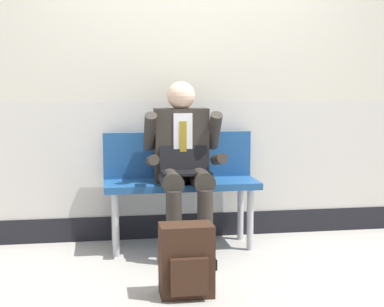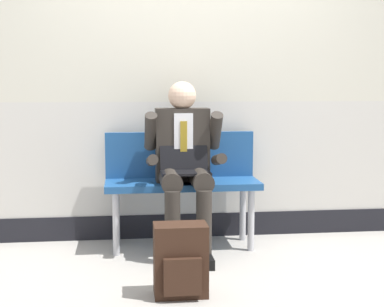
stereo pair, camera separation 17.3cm
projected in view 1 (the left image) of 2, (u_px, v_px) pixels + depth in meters
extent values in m
plane|color=#9E9991|center=(205.00, 265.00, 3.99)|extent=(18.00, 18.00, 0.00)
cube|color=beige|center=(187.00, 157.00, 4.69)|extent=(6.91, 0.12, 0.91)
cube|color=black|center=(187.00, 223.00, 4.76)|extent=(6.91, 0.14, 0.19)
cube|color=navy|center=(181.00, 184.00, 4.35)|extent=(1.16, 0.42, 0.05)
cube|color=navy|center=(178.00, 155.00, 4.50)|extent=(1.16, 0.04, 0.36)
cylinder|color=#B7B7BC|center=(116.00, 225.00, 4.15)|extent=(0.05, 0.05, 0.47)
cylinder|color=#B7B7BC|center=(115.00, 215.00, 4.45)|extent=(0.05, 0.05, 0.47)
cylinder|color=#B7B7BC|center=(250.00, 220.00, 4.31)|extent=(0.05, 0.05, 0.47)
cylinder|color=#B7B7BC|center=(240.00, 211.00, 4.61)|extent=(0.05, 0.05, 0.47)
cylinder|color=#2D2823|center=(170.00, 180.00, 4.12)|extent=(0.15, 0.40, 0.15)
cylinder|color=#2D2823|center=(174.00, 228.00, 3.97)|extent=(0.11, 0.11, 0.52)
cube|color=black|center=(175.00, 262.00, 3.94)|extent=(0.10, 0.26, 0.07)
cylinder|color=#2D2823|center=(200.00, 179.00, 4.15)|extent=(0.15, 0.40, 0.15)
cylinder|color=#2D2823|center=(205.00, 227.00, 4.00)|extent=(0.11, 0.11, 0.52)
cube|color=black|center=(207.00, 260.00, 3.97)|extent=(0.10, 0.26, 0.07)
cube|color=#2D2823|center=(181.00, 145.00, 4.31)|extent=(0.40, 0.18, 0.55)
cube|color=silver|center=(183.00, 139.00, 4.21)|extent=(0.14, 0.01, 0.39)
cube|color=olive|center=(183.00, 144.00, 4.21)|extent=(0.05, 0.01, 0.33)
sphere|color=beige|center=(181.00, 96.00, 4.27)|extent=(0.21, 0.21, 0.21)
cylinder|color=#2D2823|center=(150.00, 131.00, 4.19)|extent=(0.09, 0.25, 0.30)
cylinder|color=#2D2823|center=(152.00, 161.00, 4.05)|extent=(0.08, 0.27, 0.12)
cylinder|color=#2D2823|center=(214.00, 131.00, 4.27)|extent=(0.09, 0.25, 0.30)
cylinder|color=#2D2823|center=(219.00, 159.00, 4.13)|extent=(0.08, 0.27, 0.12)
cube|color=black|center=(186.00, 173.00, 4.10)|extent=(0.35, 0.22, 0.02)
cube|color=black|center=(183.00, 155.00, 4.21)|extent=(0.35, 0.08, 0.21)
cube|color=#331E14|center=(186.00, 260.00, 3.39)|extent=(0.31, 0.19, 0.43)
cube|color=#331E14|center=(189.00, 277.00, 3.28)|extent=(0.22, 0.04, 0.22)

